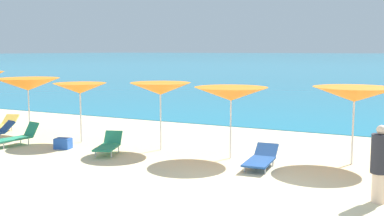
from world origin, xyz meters
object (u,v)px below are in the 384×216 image
Objects in this scene: umbrella_5 at (354,95)px; cooler_box at (63,143)px; lounge_chair_1 at (3,125)px; lounge_chair_4 at (17,136)px; umbrella_3 at (160,89)px; umbrella_4 at (231,94)px; beachgoer_0 at (380,162)px; lounge_chair_2 at (109,145)px; umbrella_2 at (80,88)px; umbrella_1 at (28,84)px; lounge_chair_0 at (261,158)px.

umbrella_5 reaches higher than cooler_box.
lounge_chair_1 is 3.02m from lounge_chair_4.
umbrella_5 is at bearing 22.30° from lounge_chair_4.
umbrella_3 reaches higher than umbrella_4.
umbrella_3 is 7.21m from beachgoer_0.
beachgoer_0 is (6.67, -2.51, -1.09)m from umbrella_3.
beachgoer_0 is (7.78, -1.28, 0.56)m from lounge_chair_2.
lounge_chair_2 is at bearing -13.06° from cooler_box.
umbrella_2 reaches higher than lounge_chair_1.
lounge_chair_4 is at bearing 174.72° from cooler_box.
lounge_chair_2 is (4.63, -1.40, -1.59)m from umbrella_1.
lounge_chair_1 is at bearing 148.31° from cooler_box.
umbrella_1 is at bearing 140.68° from cooler_box.
beachgoer_0 is at bearing -28.21° from lounge_chair_2.
umbrella_3 is (5.74, -0.17, 0.06)m from umbrella_1.
umbrella_1 is at bearing 133.82° from lounge_chair_4.
lounge_chair_1 is 3.48× the size of cooler_box.
umbrella_4 is at bearing 0.09° from umbrella_2.
lounge_chair_0 is 4.69m from lounge_chair_2.
umbrella_3 is 1.46× the size of lounge_chair_2.
lounge_chair_0 is 3.52× the size of cooler_box.
lounge_chair_2 is at bearing -178.54° from lounge_chair_0.
umbrella_4 is at bearing -165.99° from umbrella_5.
lounge_chair_1 is at bearing 178.55° from umbrella_1.
umbrella_5 reaches higher than lounge_chair_1.
umbrella_5 is (3.28, 0.82, 0.05)m from umbrella_4.
umbrella_4 is 1.31× the size of lounge_chair_1.
lounge_chair_0 is (3.56, -0.77, -1.70)m from umbrella_3.
beachgoer_0 is (12.41, -2.68, -1.04)m from umbrella_1.
lounge_chair_4 is (1.08, -1.64, -1.59)m from umbrella_1.
umbrella_3 reaches higher than beachgoer_0.
umbrella_2 is 0.89× the size of umbrella_4.
lounge_chair_2 is (-4.67, -0.47, 0.04)m from lounge_chair_0.
lounge_chair_4 is 11.39m from beachgoer_0.
beachgoer_0 is at bearing -29.36° from umbrella_4.
umbrella_2 is 10.08m from beachgoer_0.
lounge_chair_4 is (-3.55, -0.24, 0.00)m from lounge_chair_2.
lounge_chair_0 is 1.21× the size of lounge_chair_2.
lounge_chair_2 is 0.89× the size of lounge_chair_4.
umbrella_5 is 1.29× the size of lounge_chair_0.
umbrella_1 reaches higher than cooler_box.
umbrella_2 is at bearing -177.65° from umbrella_3.
umbrella_5 is 12.98m from lounge_chair_1.
lounge_chair_0 is 3.62m from beachgoer_0.
umbrella_4 is at bearing -2.79° from umbrella_3.
cooler_box is (4.27, -1.44, -0.11)m from lounge_chair_1.
umbrella_5 reaches higher than umbrella_3.
umbrella_1 is 1.04× the size of umbrella_4.
beachgoer_0 is (11.33, -1.03, 0.56)m from lounge_chair_4.
umbrella_4 is 3.38m from umbrella_5.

